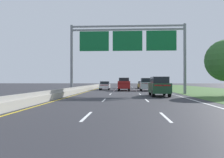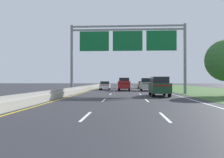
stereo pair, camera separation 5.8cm
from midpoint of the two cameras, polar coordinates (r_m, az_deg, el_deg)
name	(u,v)px [view 1 (the left image)]	position (r m, az deg, el deg)	size (l,w,h in m)	color
ground_plane	(125,92)	(35.37, 3.23, -3.16)	(220.00, 220.00, 0.00)	#2B2B30
lane_striping	(125,92)	(34.91, 3.23, -3.19)	(11.96, 106.00, 0.01)	white
grass_verge_right	(218,92)	(38.02, 24.78, -2.91)	(14.00, 110.00, 0.02)	#3D602D
median_barrier_concrete	(83,89)	(35.96, -7.36, -2.55)	(0.60, 110.00, 0.85)	#99968E
overhead_sign_gantry	(127,44)	(30.20, 3.80, 8.61)	(15.06, 0.42, 9.03)	gray
pickup_truck_red	(124,84)	(39.52, 2.95, -1.31)	(2.00, 5.40, 2.20)	maroon
car_darkgreen_right_lane_suv	(159,86)	(25.63, 11.54, -1.74)	(1.90, 4.70, 2.11)	#193D23
car_silver_right_lane_suv	(146,84)	(38.88, 8.34, -1.29)	(2.04, 4.75, 2.11)	#B2B5BA
car_white_left_lane_sedan	(105,85)	(42.65, -1.83, -1.59)	(1.92, 4.44, 1.57)	silver
car_gold_right_lane_sedan	(142,85)	(50.45, 7.37, -1.41)	(1.87, 4.42, 1.57)	#A38438
car_black_centre_lane_suv	(125,83)	(50.45, 3.23, -1.09)	(1.93, 4.71, 2.11)	black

